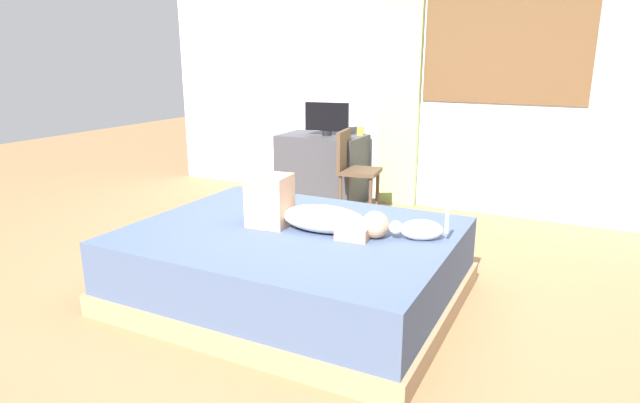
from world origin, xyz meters
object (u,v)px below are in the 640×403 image
Objects in this scene: cup at (360,131)px; desk at (322,169)px; cat at (418,229)px; chair_by_desk at (353,166)px; bed at (293,264)px; person_lying at (309,213)px; tv_monitor at (327,118)px.

desk is at bearing -157.13° from cup.
chair_by_desk is at bearing 124.30° from cat.
bed is at bearing -167.97° from cat.
cat is 2.63m from cup.
desk is 1.05× the size of chair_by_desk.
chair_by_desk is (-1.20, 1.76, -0.04)m from cat.
desk is 0.63m from chair_by_desk.
cat is 2.71m from desk.
chair_by_desk is (-0.41, 1.92, 0.27)m from bed.
bed is at bearing -67.87° from desk.
person_lying reaches higher than desk.
cup is (-0.54, 2.43, 0.55)m from bed.
cup is at bearing 102.64° from bed.
chair_by_desk reaches higher than bed.
desk is (-0.92, 2.27, 0.13)m from bed.
bed is 2.55m from cup.
desk reaches higher than bed.
person_lying reaches higher than bed.
desk is at bearing 114.75° from person_lying.
desk is (-1.03, 2.22, -0.23)m from person_lying.
cat is (0.69, 0.13, -0.05)m from person_lying.
bed is 2.52m from tv_monitor.
cat is at bearing 12.03° from bed.
tv_monitor is at bearing 128.28° from cat.
cup is (-1.33, 2.26, 0.24)m from cat.
person_lying is 10.06× the size of cup.
cup is at bearing 22.87° from desk.
cat is at bearing -50.80° from desk.
cat is 2.70m from tv_monitor.
cup reaches higher than bed.
tv_monitor reaches higher than cat.
person_lying is 1.05× the size of desk.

